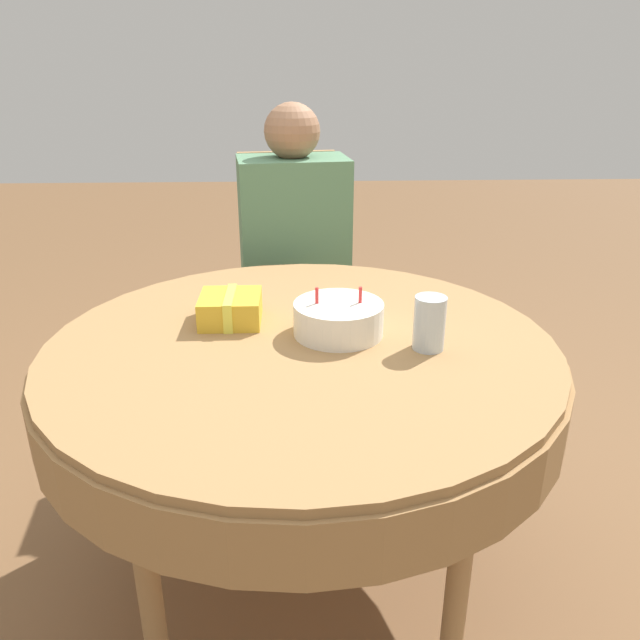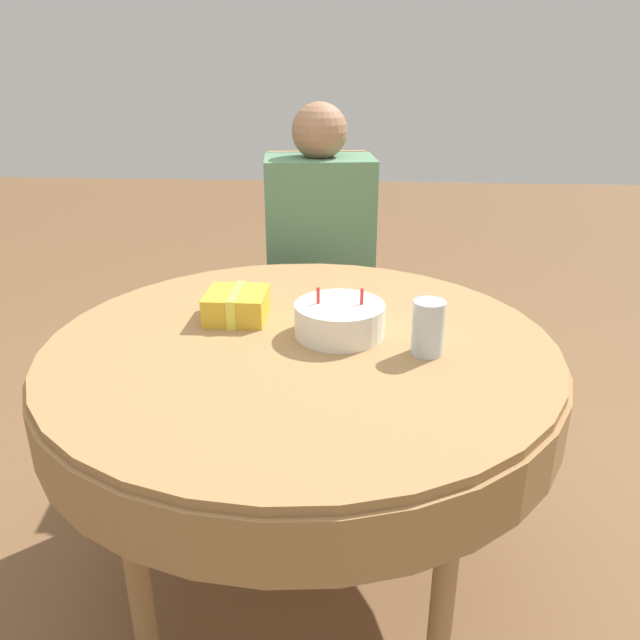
# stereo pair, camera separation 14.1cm
# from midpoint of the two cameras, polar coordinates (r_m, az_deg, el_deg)

# --- Properties ---
(ground_plane) EXTENTS (12.00, 12.00, 0.00)m
(ground_plane) POSITION_cam_midpoint_polar(r_m,az_deg,el_deg) (1.84, -3.85, -22.56)
(ground_plane) COLOR brown
(dining_table) EXTENTS (1.18, 1.18, 0.71)m
(dining_table) POSITION_cam_midpoint_polar(r_m,az_deg,el_deg) (1.46, -4.49, -4.94)
(dining_table) COLOR #9E7547
(dining_table) RESTS_ON ground_plane
(chair) EXTENTS (0.44, 0.44, 1.00)m
(chair) POSITION_cam_midpoint_polar(r_m,az_deg,el_deg) (2.35, -4.29, 3.41)
(chair) COLOR #A37A4C
(chair) RESTS_ON ground_plane
(person) EXTENTS (0.40, 0.37, 1.18)m
(person) POSITION_cam_midpoint_polar(r_m,az_deg,el_deg) (2.20, -4.18, 7.02)
(person) COLOR #9E7051
(person) RESTS_ON ground_plane
(birthday_cake) EXTENTS (0.21, 0.21, 0.11)m
(birthday_cake) POSITION_cam_midpoint_polar(r_m,az_deg,el_deg) (1.44, -1.11, 0.06)
(birthday_cake) COLOR white
(birthday_cake) RESTS_ON dining_table
(drinking_glass) EXTENTS (0.07, 0.07, 0.12)m
(drinking_glass) POSITION_cam_midpoint_polar(r_m,az_deg,el_deg) (1.37, 7.09, -0.34)
(drinking_glass) COLOR silver
(drinking_glass) RESTS_ON dining_table
(gift_box) EXTENTS (0.15, 0.15, 0.07)m
(gift_box) POSITION_cam_midpoint_polar(r_m,az_deg,el_deg) (1.53, -10.80, 0.98)
(gift_box) COLOR gold
(gift_box) RESTS_ON dining_table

